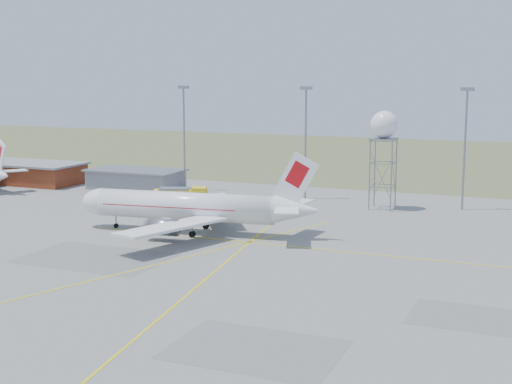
% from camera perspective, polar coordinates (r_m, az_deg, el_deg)
% --- Properties ---
extents(ground, '(400.00, 400.00, 0.00)m').
position_cam_1_polar(ground, '(68.56, -6.23, -9.79)').
color(ground, gray).
rests_on(ground, ground).
extents(grass_strip, '(400.00, 120.00, 0.03)m').
position_cam_1_polar(grass_strip, '(200.33, 13.56, 2.61)').
color(grass_strip, '#4E5D33').
rests_on(grass_strip, ground).
extents(building_orange, '(33.00, 12.00, 4.30)m').
position_cam_1_polar(building_orange, '(160.77, -19.05, 1.55)').
color(building_orange, brown).
rests_on(building_orange, ground).
extents(building_grey, '(19.00, 10.00, 3.90)m').
position_cam_1_polar(building_grey, '(144.32, -9.58, 1.02)').
color(building_grey, gray).
rests_on(building_grey, ground).
extents(mast_a, '(2.20, 0.50, 20.50)m').
position_cam_1_polar(mast_a, '(139.90, -5.78, 5.01)').
color(mast_a, gray).
rests_on(mast_a, ground).
extents(mast_b, '(2.20, 0.50, 20.50)m').
position_cam_1_polar(mast_b, '(129.85, 4.00, 4.71)').
color(mast_b, gray).
rests_on(mast_b, ground).
extents(mast_c, '(2.20, 0.50, 20.50)m').
position_cam_1_polar(mast_c, '(123.73, 16.39, 4.13)').
color(mast_c, gray).
rests_on(mast_c, ground).
extents(airliner_main, '(35.77, 34.56, 12.18)m').
position_cam_1_polar(airliner_main, '(102.59, -5.32, -1.22)').
color(airliner_main, white).
rests_on(airliner_main, ground).
extents(radar_tower, '(4.59, 4.59, 16.62)m').
position_cam_1_polar(radar_tower, '(121.75, 10.16, 2.99)').
color(radar_tower, gray).
rests_on(radar_tower, ground).
extents(fire_truck, '(9.57, 6.20, 3.64)m').
position_cam_1_polar(fire_truck, '(122.10, -5.95, -0.49)').
color(fire_truck, gold).
rests_on(fire_truck, ground).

